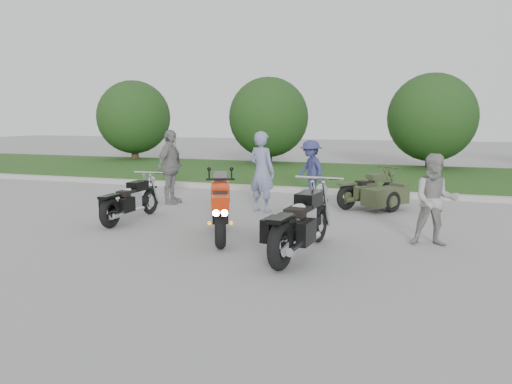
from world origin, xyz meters
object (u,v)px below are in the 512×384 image
(cruiser_sidecar, at_px, (377,194))
(person_stripe, at_px, (262,172))
(cruiser_right, at_px, (300,226))
(person_denim, at_px, (311,170))
(cruiser_left, at_px, (129,202))
(person_back, at_px, (170,167))
(sportbike_red, at_px, (220,208))
(person_grey, at_px, (435,200))

(cruiser_sidecar, height_order, person_stripe, person_stripe)
(cruiser_right, height_order, person_denim, person_denim)
(person_stripe, bearing_deg, cruiser_left, 59.24)
(person_stripe, bearing_deg, person_back, 12.04)
(cruiser_sidecar, relative_size, person_back, 1.01)
(cruiser_left, height_order, person_back, person_back)
(sportbike_red, height_order, person_grey, person_grey)
(sportbike_red, distance_m, person_grey, 3.81)
(cruiser_left, relative_size, person_grey, 1.33)
(cruiser_left, height_order, cruiser_sidecar, cruiser_left)
(cruiser_sidecar, relative_size, person_stripe, 1.01)
(person_grey, bearing_deg, person_back, 153.87)
(cruiser_left, xyz_separation_m, cruiser_right, (4.12, -1.49, 0.08))
(person_denim, relative_size, person_back, 0.84)
(cruiser_right, bearing_deg, person_grey, 40.93)
(sportbike_red, xyz_separation_m, person_back, (-2.68, 3.13, 0.38))
(cruiser_sidecar, height_order, person_denim, person_denim)
(cruiser_left, bearing_deg, person_denim, 54.37)
(cruiser_sidecar, distance_m, person_grey, 3.48)
(person_grey, xyz_separation_m, person_back, (-6.41, 2.38, 0.15))
(cruiser_sidecar, xyz_separation_m, person_stripe, (-2.58, -1.18, 0.58))
(cruiser_right, height_order, person_grey, person_grey)
(cruiser_left, bearing_deg, person_grey, 0.20)
(sportbike_red, xyz_separation_m, person_stripe, (-0.10, 2.79, 0.38))
(person_denim, bearing_deg, sportbike_red, -53.58)
(cruiser_right, distance_m, person_grey, 2.53)
(cruiser_right, bearing_deg, sportbike_red, 164.51)
(cruiser_right, distance_m, person_back, 5.79)
(cruiser_left, height_order, person_stripe, person_stripe)
(person_denim, bearing_deg, person_grey, -10.21)
(cruiser_sidecar, bearing_deg, person_back, -133.90)
(cruiser_sidecar, bearing_deg, cruiser_right, -63.18)
(sportbike_red, bearing_deg, person_grey, -10.68)
(cruiser_right, distance_m, person_stripe, 3.91)
(cruiser_sidecar, height_order, person_back, person_back)
(cruiser_left, relative_size, cruiser_sidecar, 1.11)
(cruiser_right, xyz_separation_m, person_back, (-4.34, 3.80, 0.45))
(person_grey, bearing_deg, cruiser_right, -151.27)
(cruiser_sidecar, bearing_deg, cruiser_left, -110.66)
(person_grey, height_order, person_back, person_back)
(cruiser_sidecar, distance_m, person_back, 5.27)
(sportbike_red, xyz_separation_m, person_denim, (0.61, 4.98, 0.23))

